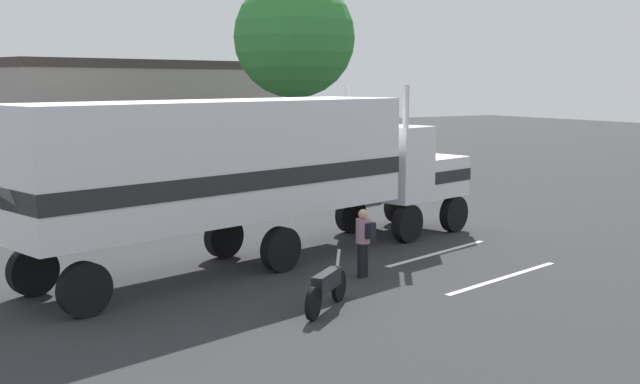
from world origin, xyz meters
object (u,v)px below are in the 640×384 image
at_px(semi_truck, 254,165).
at_px(motorcycle, 327,287).
at_px(parked_bus, 3,144).
at_px(tree_left, 294,37).
at_px(person_bystander, 364,240).

xyz_separation_m(semi_truck, motorcycle, (-0.62, -4.48, -2.04)).
distance_m(parked_bus, tree_left, 15.60).
height_order(motorcycle, tree_left, tree_left).
xyz_separation_m(parked_bus, motorcycle, (2.54, -20.82, -1.58)).
height_order(person_bystander, parked_bus, parked_bus).
distance_m(semi_truck, motorcycle, 4.96).
relative_size(semi_truck, person_bystander, 8.79).
height_order(person_bystander, motorcycle, person_bystander).
bearing_deg(parked_bus, person_bystander, -76.04).
height_order(semi_truck, parked_bus, semi_truck).
height_order(person_bystander, tree_left, tree_left).
distance_m(semi_truck, person_bystander, 3.46).
distance_m(person_bystander, motorcycle, 2.89).
distance_m(motorcycle, tree_left, 26.61).
bearing_deg(person_bystander, parked_bus, 103.96).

